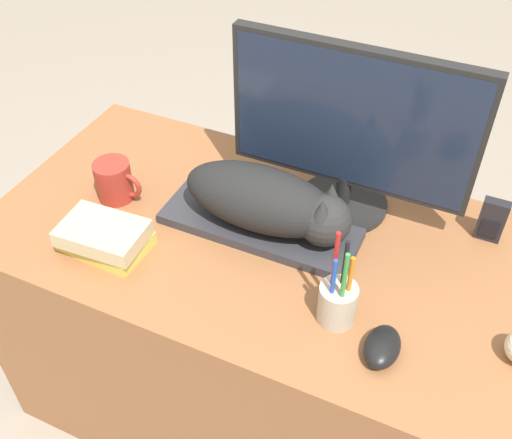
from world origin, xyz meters
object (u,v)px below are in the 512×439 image
phone (492,220)px  cat (271,202)px  book_stack (104,237)px  pen_cup (338,301)px  keyboard (260,226)px  computer_mouse (382,347)px  monitor (351,128)px  coffee_mug (115,181)px

phone → cat: bearing=-156.9°
phone → book_stack: 0.87m
pen_cup → cat: bearing=141.8°
keyboard → book_stack: bearing=-145.4°
keyboard → book_stack: size_ratio=2.33×
phone → computer_mouse: bearing=-107.7°
keyboard → monitor: (0.15, 0.16, 0.21)m
coffee_mug → book_stack: bearing=-63.6°
keyboard → pen_cup: (0.25, -0.17, 0.04)m
keyboard → cat: 0.09m
monitor → computer_mouse: bearing=-61.3°
monitor → pen_cup: bearing=-73.3°
monitor → coffee_mug: 0.58m
phone → pen_cup: bearing=-123.1°
computer_mouse → pen_cup: size_ratio=0.46×
book_stack → cat: bearing=32.3°
cat → pen_cup: bearing=-38.2°
pen_cup → coffee_mug: bearing=167.8°
cat → book_stack: (-0.32, -0.20, -0.06)m
cat → book_stack: size_ratio=1.98×
computer_mouse → phone: size_ratio=0.97×
keyboard → coffee_mug: (-0.37, -0.04, 0.04)m
keyboard → cat: size_ratio=1.17×
keyboard → pen_cup: size_ratio=2.06×
cat → book_stack: bearing=-147.7°
keyboard → phone: 0.53m
computer_mouse → phone: (0.13, 0.41, 0.03)m
book_stack → coffee_mug: bearing=116.4°
keyboard → phone: (0.49, 0.20, 0.04)m
phone → book_stack: size_ratio=0.54×
pen_cup → book_stack: pen_cup is taller
keyboard → coffee_mug: coffee_mug is taller
coffee_mug → book_stack: (0.08, -0.16, -0.02)m
computer_mouse → monitor: bearing=118.7°
cat → pen_cup: size_ratio=1.75×
coffee_mug → phone: size_ratio=1.15×
coffee_mug → pen_cup: bearing=-12.2°
book_stack → monitor: bearing=39.6°
cat → coffee_mug: (-0.40, -0.04, -0.05)m
monitor → phone: (0.34, 0.03, -0.17)m
monitor → pen_cup: 0.39m
pen_cup → phone: (0.24, 0.37, 0.00)m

